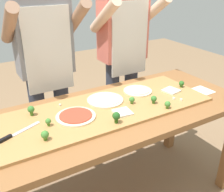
# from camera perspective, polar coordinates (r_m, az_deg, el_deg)

# --- Properties ---
(prep_table) EXTENTS (1.90, 0.76, 0.79)m
(prep_table) POSITION_cam_1_polar(r_m,az_deg,el_deg) (1.76, -0.89, -6.15)
(prep_table) COLOR brown
(prep_table) RESTS_ON ground
(cutting_board) EXTENTS (1.40, 0.51, 0.02)m
(cutting_board) POSITION_cam_1_polar(r_m,az_deg,el_deg) (1.72, -1.36, -2.76)
(cutting_board) COLOR #B27F47
(cutting_board) RESTS_ON prep_table
(chefs_knife) EXTENTS (0.28, 0.13, 0.02)m
(chefs_knife) POSITION_cam_1_polar(r_m,az_deg,el_deg) (1.52, -20.86, -8.03)
(chefs_knife) COLOR #B7BABF
(chefs_knife) RESTS_ON cutting_board
(pizza_whole_cheese_artichoke) EXTENTS (0.20, 0.20, 0.02)m
(pizza_whole_cheese_artichoke) POSITION_cam_1_polar(r_m,az_deg,el_deg) (1.94, 5.51, 1.15)
(pizza_whole_cheese_artichoke) COLOR beige
(pizza_whole_cheese_artichoke) RESTS_ON cutting_board
(pizza_whole_white_garlic) EXTENTS (0.24, 0.24, 0.02)m
(pizza_whole_white_garlic) POSITION_cam_1_polar(r_m,az_deg,el_deg) (1.80, -1.47, -0.79)
(pizza_whole_white_garlic) COLOR beige
(pizza_whole_white_garlic) RESTS_ON cutting_board
(pizza_whole_tomato_red) EXTENTS (0.24, 0.24, 0.02)m
(pizza_whole_tomato_red) POSITION_cam_1_polar(r_m,az_deg,el_deg) (1.61, -7.75, -4.28)
(pizza_whole_tomato_red) COLOR beige
(pizza_whole_tomato_red) RESTS_ON cutting_board
(pizza_slice_far_right) EXTENTS (0.12, 0.12, 0.01)m
(pizza_slice_far_right) POSITION_cam_1_polar(r_m,az_deg,el_deg) (1.99, 12.56, 1.13)
(pizza_slice_far_right) COLOR silver
(pizza_slice_far_right) RESTS_ON cutting_board
(pizza_slice_near_right) EXTENTS (0.11, 0.11, 0.01)m
(pizza_slice_near_right) POSITION_cam_1_polar(r_m,az_deg,el_deg) (1.65, 2.27, -3.50)
(pizza_slice_near_right) COLOR silver
(pizza_slice_near_right) RESTS_ON cutting_board
(broccoli_floret_back_left) EXTENTS (0.05, 0.05, 0.07)m
(broccoli_floret_back_left) POSITION_cam_1_polar(r_m,az_deg,el_deg) (1.53, 0.92, -4.40)
(broccoli_floret_back_left) COLOR #2C5915
(broccoli_floret_back_left) RESTS_ON cutting_board
(broccoli_floret_center_left) EXTENTS (0.04, 0.04, 0.05)m
(broccoli_floret_center_left) POSITION_cam_1_polar(r_m,az_deg,el_deg) (1.73, 11.79, -1.73)
(broccoli_floret_center_left) COLOR #487A23
(broccoli_floret_center_left) RESTS_ON cutting_board
(broccoli_floret_center_right) EXTENTS (0.04, 0.04, 0.05)m
(broccoli_floret_center_right) POSITION_cam_1_polar(r_m,az_deg,el_deg) (1.76, 4.27, -0.80)
(broccoli_floret_center_right) COLOR #487A23
(broccoli_floret_center_right) RESTS_ON cutting_board
(broccoli_floret_front_left) EXTENTS (0.04, 0.04, 0.05)m
(broccoli_floret_front_left) POSITION_cam_1_polar(r_m,az_deg,el_deg) (1.77, 8.91, -0.62)
(broccoli_floret_front_left) COLOR #3F7220
(broccoli_floret_front_left) RESTS_ON cutting_board
(broccoli_floret_back_right) EXTENTS (0.04, 0.04, 0.05)m
(broccoli_floret_back_right) POSITION_cam_1_polar(r_m,az_deg,el_deg) (1.43, -14.16, -8.06)
(broccoli_floret_back_right) COLOR #487A23
(broccoli_floret_back_right) RESTS_ON cutting_board
(broccoli_floret_front_mid) EXTENTS (0.04, 0.04, 0.06)m
(broccoli_floret_front_mid) POSITION_cam_1_polar(r_m,az_deg,el_deg) (1.68, -16.92, -2.82)
(broccoli_floret_front_mid) COLOR #3F7220
(broccoli_floret_front_mid) RESTS_ON cutting_board
(broccoli_floret_back_mid) EXTENTS (0.04, 0.04, 0.05)m
(broccoli_floret_back_mid) POSITION_cam_1_polar(r_m,az_deg,el_deg) (2.07, 14.64, 2.59)
(broccoli_floret_back_mid) COLOR #366618
(broccoli_floret_back_mid) RESTS_ON cutting_board
(broccoli_floret_front_right) EXTENTS (0.03, 0.03, 0.05)m
(broccoli_floret_front_right) POSITION_cam_1_polar(r_m,az_deg,el_deg) (1.55, -13.49, -5.30)
(broccoli_floret_front_right) COLOR #487A23
(broccoli_floret_front_right) RESTS_ON cutting_board
(cheese_crumble_a) EXTENTS (0.02, 0.02, 0.01)m
(cheese_crumble_a) POSITION_cam_1_polar(r_m,az_deg,el_deg) (1.76, -11.03, -1.88)
(cheese_crumble_a) COLOR silver
(cheese_crumble_a) RESTS_ON cutting_board
(cheese_crumble_b) EXTENTS (0.02, 0.02, 0.01)m
(cheese_crumble_b) POSITION_cam_1_polar(r_m,az_deg,el_deg) (1.86, 14.53, -0.78)
(cheese_crumble_b) COLOR white
(cheese_crumble_b) RESTS_ON cutting_board
(cheese_crumble_c) EXTENTS (0.02, 0.02, 0.01)m
(cheese_crumble_c) POSITION_cam_1_polar(r_m,az_deg,el_deg) (1.86, 13.05, -0.55)
(cheese_crumble_c) COLOR white
(cheese_crumble_c) RESTS_ON cutting_board
(recipe_note) EXTENTS (0.12, 0.15, 0.00)m
(recipe_note) POSITION_cam_1_polar(r_m,az_deg,el_deg) (2.11, 18.90, 1.15)
(recipe_note) COLOR white
(recipe_note) RESTS_ON prep_table
(cook_left) EXTENTS (0.54, 0.39, 1.67)m
(cook_left) POSITION_cam_1_polar(r_m,az_deg,el_deg) (2.06, -14.04, 7.42)
(cook_left) COLOR #333847
(cook_left) RESTS_ON ground
(cook_right) EXTENTS (0.54, 0.39, 1.67)m
(cook_right) POSITION_cam_1_polar(r_m,az_deg,el_deg) (2.34, 2.39, 10.23)
(cook_right) COLOR #333847
(cook_right) RESTS_ON ground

